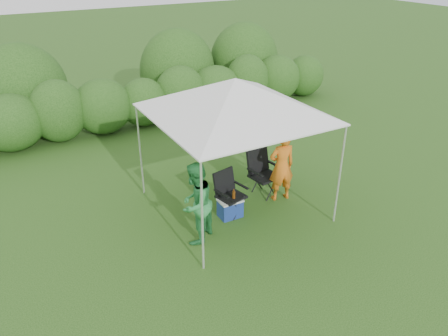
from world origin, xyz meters
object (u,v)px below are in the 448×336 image
chair_right (262,170)px  cooler (230,208)px  chair_left (228,190)px  canopy (235,97)px  man (282,166)px  woman (196,203)px

chair_right → cooler: (-1.11, -0.50, -0.39)m
cooler → chair_left: bearing=74.6°
chair_right → chair_left: 1.11m
canopy → man: (1.06, -0.21, -1.66)m
canopy → chair_left: size_ratio=3.29×
chair_left → woman: size_ratio=0.58×
woman → chair_left: bearing=171.6°
woman → chair_right: bearing=166.4°
chair_left → cooler: bearing=-118.2°
woman → canopy: bearing=172.4°
chair_left → woman: (-1.01, -0.54, 0.28)m
cooler → man: bearing=4.7°
canopy → chair_left: bearing=-147.1°
woman → cooler: bearing=165.0°
chair_left → cooler: 0.37m
chair_left → woman: 1.18m
man → woman: bearing=21.5°
man → cooler: man is taller
cooler → woman: bearing=-157.5°
chair_right → chair_left: (-1.06, -0.34, -0.06)m
chair_left → man: (1.29, -0.07, 0.27)m
chair_right → woman: 2.26m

